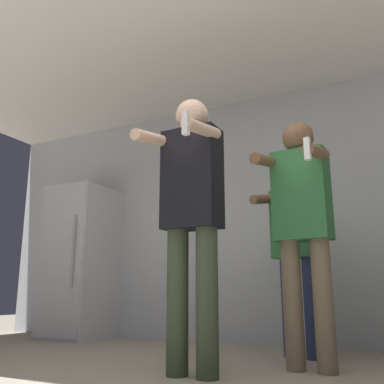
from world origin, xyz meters
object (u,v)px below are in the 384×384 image
Objects in this scene: refrigerator at (81,262)px; person_spectator_back at (296,239)px; person_woman_foreground at (191,209)px; person_man_side at (302,218)px.

refrigerator reaches higher than person_spectator_back.
person_woman_foreground reaches higher than refrigerator.
person_woman_foreground is 1.16m from person_spectator_back.
person_spectator_back is (0.42, 1.07, -0.11)m from person_woman_foreground.
person_woman_foreground is at bearing -33.44° from refrigerator.
refrigerator is at bearing 172.94° from person_spectator_back.
person_woman_foreground is 1.15× the size of person_spectator_back.
person_woman_foreground is at bearing -141.21° from person_man_side.
refrigerator is 2.51m from person_woman_foreground.
person_woman_foreground reaches higher than person_man_side.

